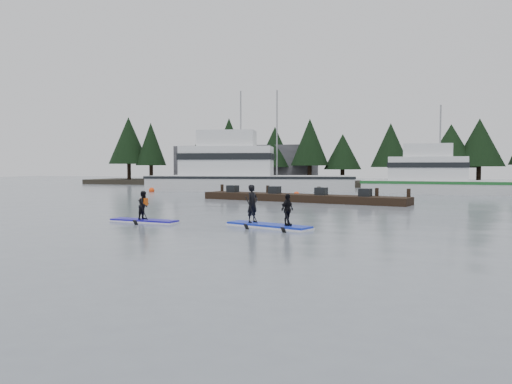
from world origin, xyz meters
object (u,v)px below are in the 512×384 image
(paddleboard_duo, at_px, (268,214))
(paddleboard_solo, at_px, (144,212))
(fishing_boat_large, at_px, (245,182))
(floating_dock, at_px, (301,198))
(fishing_boat_medium, at_px, (443,187))

(paddleboard_duo, bearing_deg, paddleboard_solo, -160.83)
(paddleboard_solo, bearing_deg, fishing_boat_large, 105.74)
(fishing_boat_large, distance_m, paddleboard_duo, 29.68)
(fishing_boat_large, xyz_separation_m, paddleboard_duo, (10.85, -27.62, -0.34))
(floating_dock, relative_size, paddleboard_duo, 3.96)
(floating_dock, xyz_separation_m, paddleboard_solo, (-3.54, -14.18, 0.20))
(fishing_boat_large, distance_m, paddleboard_solo, 28.08)
(paddleboard_solo, height_order, paddleboard_duo, paddleboard_duo)
(fishing_boat_large, relative_size, paddleboard_duo, 5.55)
(paddleboard_duo, bearing_deg, fishing_boat_medium, 94.41)
(fishing_boat_medium, relative_size, floating_dock, 0.99)
(paddleboard_duo, bearing_deg, fishing_boat_large, 131.06)
(fishing_boat_medium, bearing_deg, paddleboard_solo, -115.18)
(fishing_boat_large, bearing_deg, fishing_boat_medium, -11.33)
(fishing_boat_large, relative_size, floating_dock, 1.40)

